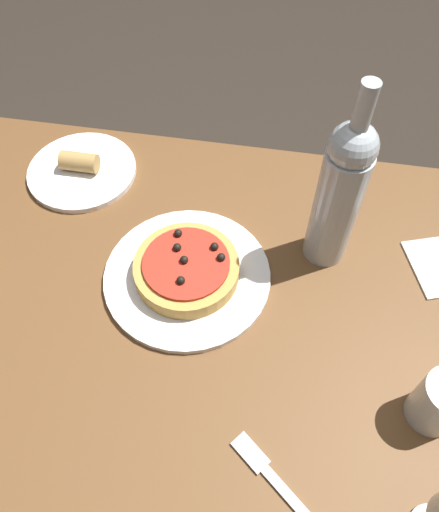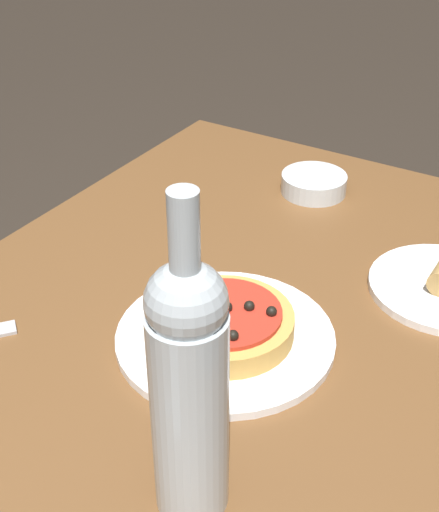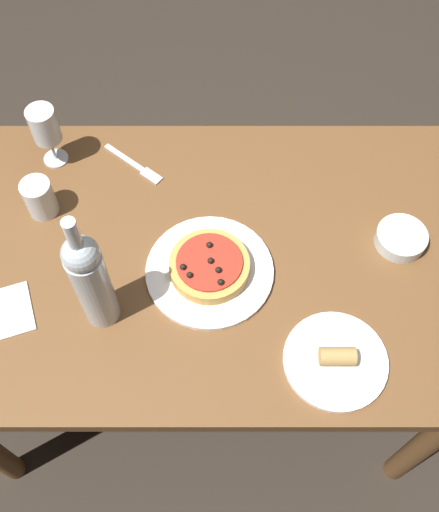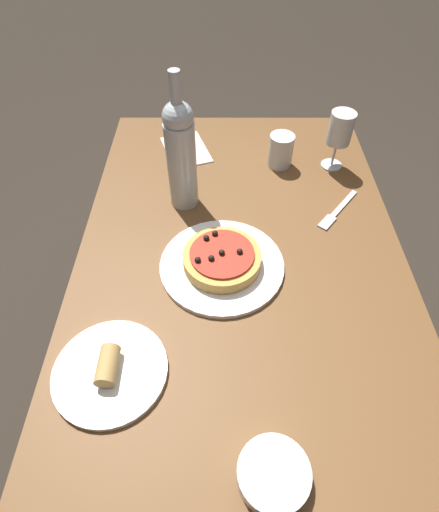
{
  "view_description": "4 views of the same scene",
  "coord_description": "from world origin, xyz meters",
  "views": [
    {
      "loc": [
        -0.11,
        0.4,
        1.46
      ],
      "look_at": [
        -0.03,
        -0.06,
        0.79
      ],
      "focal_mm": 35.0,
      "sensor_mm": 36.0,
      "label": 1
    },
    {
      "loc": [
        -0.59,
        -0.42,
        1.33
      ],
      "look_at": [
        0.08,
        -0.0,
        0.82
      ],
      "focal_mm": 50.0,
      "sensor_mm": 36.0,
      "label": 2
    },
    {
      "loc": [
        0.05,
        -0.69,
        1.9
      ],
      "look_at": [
        0.05,
        -0.04,
        0.79
      ],
      "focal_mm": 42.0,
      "sensor_mm": 36.0,
      "label": 3
    },
    {
      "loc": [
        0.61,
        -0.05,
        1.44
      ],
      "look_at": [
        0.03,
        -0.05,
        0.77
      ],
      "focal_mm": 28.0,
      "sensor_mm": 36.0,
      "label": 4
    }
  ],
  "objects": [
    {
      "name": "side_bowl",
      "position": [
        0.46,
        0.03,
        0.75
      ],
      "size": [
        0.12,
        0.12,
        0.03
      ],
      "color": "silver",
      "rests_on": "dining_table"
    },
    {
      "name": "pizza",
      "position": [
        0.02,
        -0.05,
        0.76
      ],
      "size": [
        0.18,
        0.18,
        0.05
      ],
      "color": "gold",
      "rests_on": "dinner_plate"
    },
    {
      "name": "wine_bottle",
      "position": [
        -0.2,
        -0.14,
        0.88
      ],
      "size": [
        0.07,
        0.07,
        0.35
      ],
      "color": "#B2BCC1",
      "rests_on": "dining_table"
    },
    {
      "name": "dining_table",
      "position": [
        0.0,
        0.0,
        0.63
      ],
      "size": [
        1.27,
        0.78,
        0.73
      ],
      "color": "brown",
      "rests_on": "ground_plane"
    },
    {
      "name": "dinner_plate",
      "position": [
        0.02,
        -0.05,
        0.74
      ],
      "size": [
        0.29,
        0.29,
        0.01
      ],
      "color": "white",
      "rests_on": "dining_table"
    }
  ]
}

